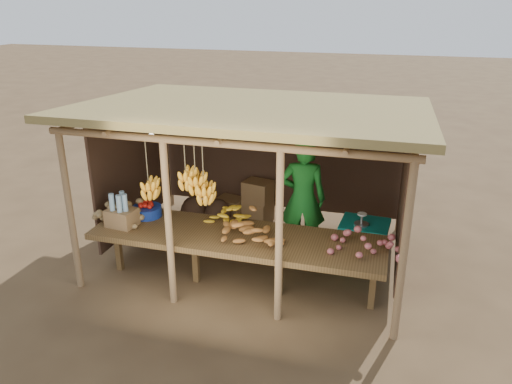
# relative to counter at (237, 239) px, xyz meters

# --- Properties ---
(ground) EXTENTS (60.00, 60.00, 0.00)m
(ground) POSITION_rel_counter_xyz_m (-0.00, 0.95, -0.74)
(ground) COLOR brown
(ground) RESTS_ON ground
(stall_structure) EXTENTS (4.70, 3.50, 2.43)m
(stall_structure) POSITION_rel_counter_xyz_m (-0.05, 1.03, 1.18)
(stall_structure) COLOR #8F6D49
(stall_structure) RESTS_ON ground
(counter) EXTENTS (3.90, 1.05, 0.80)m
(counter) POSITION_rel_counter_xyz_m (0.00, 0.00, 0.00)
(counter) COLOR brown
(counter) RESTS_ON ground
(potato_heap) EXTENTS (0.97, 0.67, 0.36)m
(potato_heap) POSITION_rel_counter_xyz_m (-1.69, 0.06, 0.24)
(potato_heap) COLOR olive
(potato_heap) RESTS_ON counter
(sweet_potato_heap) EXTENTS (0.98, 0.74, 0.35)m
(sweet_potato_heap) POSITION_rel_counter_xyz_m (0.19, -0.07, 0.24)
(sweet_potato_heap) COLOR #A3642A
(sweet_potato_heap) RESTS_ON counter
(onion_heap) EXTENTS (0.97, 0.70, 0.36)m
(onion_heap) POSITION_rel_counter_xyz_m (1.69, -0.05, 0.24)
(onion_heap) COLOR #B7595C
(onion_heap) RESTS_ON counter
(banana_pile) EXTENTS (0.59, 0.43, 0.34)m
(banana_pile) POSITION_rel_counter_xyz_m (-0.22, 0.33, 0.23)
(banana_pile) COLOR yellow
(banana_pile) RESTS_ON counter
(tomato_basin) EXTENTS (0.42, 0.42, 0.22)m
(tomato_basin) POSITION_rel_counter_xyz_m (-1.42, 0.24, 0.15)
(tomato_basin) COLOR navy
(tomato_basin) RESTS_ON counter
(bottle_box) EXTENTS (0.42, 0.35, 0.48)m
(bottle_box) POSITION_rel_counter_xyz_m (-1.60, -0.15, 0.25)
(bottle_box) COLOR olive
(bottle_box) RESTS_ON counter
(vendor) EXTENTS (0.74, 0.54, 1.87)m
(vendor) POSITION_rel_counter_xyz_m (0.67, 1.14, 0.20)
(vendor) COLOR #186E22
(vendor) RESTS_ON ground
(tarp_crate) EXTENTS (0.74, 0.65, 0.83)m
(tarp_crate) POSITION_rel_counter_xyz_m (1.59, 1.20, -0.40)
(tarp_crate) COLOR brown
(tarp_crate) RESTS_ON ground
(carton_stack) EXTENTS (1.06, 0.49, 0.74)m
(carton_stack) POSITION_rel_counter_xyz_m (-0.47, 2.15, -0.41)
(carton_stack) COLOR olive
(carton_stack) RESTS_ON ground
(burlap_sacks) EXTENTS (0.91, 0.48, 0.64)m
(burlap_sacks) POSITION_rel_counter_xyz_m (-1.10, 1.68, -0.46)
(burlap_sacks) COLOR #452D20
(burlap_sacks) RESTS_ON ground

